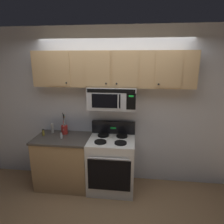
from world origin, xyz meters
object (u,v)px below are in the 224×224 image
Objects in this scene: utensil_crock_red at (64,128)px; salt_shaker at (61,136)px; spice_jar at (43,132)px; over_range_microwave at (112,98)px; pepper_mill at (52,128)px; stove_range at (112,163)px.

utensil_crock_red is 0.22m from salt_shaker.
utensil_crock_red reaches higher than spice_jar.
spice_jar is at bearing -176.06° from over_range_microwave.
spice_jar is (-0.34, -0.12, -0.05)m from utensil_crock_red.
over_range_microwave is 4.47× the size of pepper_mill.
pepper_mill reaches higher than salt_shaker.
over_range_microwave is 1.03m from utensil_crock_red.
salt_shaker is 0.34m from pepper_mill.
over_range_microwave is at bearing 11.44° from salt_shaker.
over_range_microwave is 1.23m from pepper_mill.
stove_range is 2.86× the size of utensil_crock_red.
over_range_microwave is 1.06m from salt_shaker.
over_range_microwave reaches higher than stove_range.
stove_range is at bearing -9.03° from pepper_mill.
salt_shaker is at bearing -168.56° from over_range_microwave.
pepper_mill is (-0.25, 0.22, 0.04)m from salt_shaker.
over_range_microwave is (-0.00, 0.12, 1.11)m from stove_range.
spice_jar is (-0.35, 0.09, 0.01)m from salt_shaker.
salt_shaker is at bearing -42.20° from pepper_mill.
utensil_crock_red reaches higher than salt_shaker.
utensil_crock_red is at bearing 177.26° from over_range_microwave.
spice_jar is at bearing -127.98° from pepper_mill.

